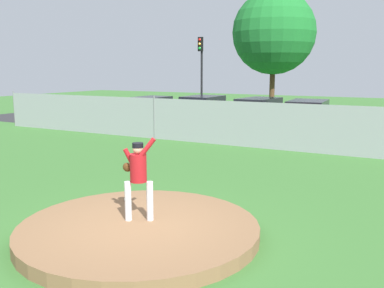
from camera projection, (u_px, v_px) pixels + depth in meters
name	position (u px, v px, depth m)	size (l,w,h in m)	color
ground_plane	(251.00, 172.00, 13.43)	(80.00, 80.00, 0.00)	#386B2D
asphalt_strip	(314.00, 135.00, 20.78)	(44.00, 7.00, 0.01)	#2B2B2D
pitchers_mound	(139.00, 230.00, 8.22)	(4.59, 4.59, 0.25)	brown
pitcher_youth	(138.00, 173.00, 8.23)	(0.77, 0.33, 1.65)	silver
baseball	(126.00, 199.00, 9.60)	(0.07, 0.07, 0.07)	white
chainlink_fence	(289.00, 127.00, 16.73)	(31.45, 0.07, 1.96)	gray
parked_car_red	(307.00, 119.00, 20.73)	(2.13, 4.90, 1.69)	#A81919
parked_car_champagne	(259.00, 115.00, 22.28)	(2.09, 4.91, 1.70)	tan
parked_car_slate	(149.00, 111.00, 24.77)	(1.89, 4.74, 1.60)	slate
parked_car_navy	(203.00, 112.00, 23.79)	(1.89, 4.46, 1.71)	#161E4C
traffic_cone_orange	(382.00, 127.00, 21.72)	(0.40, 0.40, 0.55)	orange
traffic_light_near	(201.00, 63.00, 28.10)	(0.28, 0.46, 5.22)	black
tree_slender_far	(274.00, 33.00, 29.27)	(5.67, 5.67, 8.47)	#4C331E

